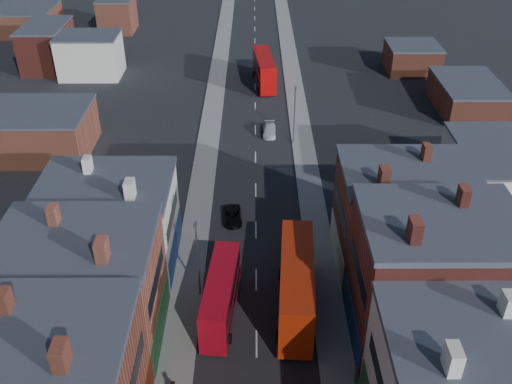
{
  "coord_description": "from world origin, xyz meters",
  "views": [
    {
      "loc": [
        -0.15,
        -9.28,
        36.62
      ],
      "look_at": [
        0.0,
        36.96,
        6.83
      ],
      "focal_mm": 40.0,
      "sensor_mm": 36.0,
      "label": 1
    }
  ],
  "objects_px": {
    "bus_2": "(264,69)",
    "ped_3": "(356,374)",
    "bus_0": "(221,295)",
    "car_2": "(233,216)",
    "car_3": "(269,130)",
    "bus_1": "(296,285)"
  },
  "relations": [
    {
      "from": "bus_2",
      "to": "ped_3",
      "type": "relative_size",
      "value": 6.97
    },
    {
      "from": "bus_0",
      "to": "car_2",
      "type": "distance_m",
      "value": 14.51
    },
    {
      "from": "bus_0",
      "to": "car_3",
      "type": "height_order",
      "value": "bus_0"
    },
    {
      "from": "car_2",
      "to": "ped_3",
      "type": "bearing_deg",
      "value": -69.48
    },
    {
      "from": "car_3",
      "to": "ped_3",
      "type": "relative_size",
      "value": 2.57
    },
    {
      "from": "car_2",
      "to": "bus_0",
      "type": "bearing_deg",
      "value": -96.78
    },
    {
      "from": "bus_1",
      "to": "ped_3",
      "type": "relative_size",
      "value": 7.51
    },
    {
      "from": "bus_0",
      "to": "ped_3",
      "type": "xyz_separation_m",
      "value": [
        10.78,
        -7.4,
        -1.38
      ]
    },
    {
      "from": "bus_0",
      "to": "ped_3",
      "type": "bearing_deg",
      "value": -29.23
    },
    {
      "from": "bus_1",
      "to": "bus_2",
      "type": "relative_size",
      "value": 1.08
    },
    {
      "from": "bus_1",
      "to": "car_2",
      "type": "xyz_separation_m",
      "value": [
        -6.06,
        13.71,
        -2.31
      ]
    },
    {
      "from": "car_2",
      "to": "ped_3",
      "type": "relative_size",
      "value": 2.48
    },
    {
      "from": "bus_2",
      "to": "car_3",
      "type": "distance_m",
      "value": 18.38
    },
    {
      "from": "bus_2",
      "to": "car_2",
      "type": "height_order",
      "value": "bus_2"
    },
    {
      "from": "car_2",
      "to": "ped_3",
      "type": "distance_m",
      "value": 24.09
    },
    {
      "from": "bus_1",
      "to": "bus_2",
      "type": "distance_m",
      "value": 52.78
    },
    {
      "from": "bus_0",
      "to": "bus_2",
      "type": "bearing_deg",
      "value": 90.32
    },
    {
      "from": "bus_0",
      "to": "bus_2",
      "type": "distance_m",
      "value": 53.63
    },
    {
      "from": "bus_0",
      "to": "bus_2",
      "type": "height_order",
      "value": "bus_2"
    },
    {
      "from": "car_3",
      "to": "bus_0",
      "type": "bearing_deg",
      "value": -96.3
    },
    {
      "from": "bus_0",
      "to": "bus_1",
      "type": "height_order",
      "value": "bus_1"
    },
    {
      "from": "bus_0",
      "to": "car_3",
      "type": "relative_size",
      "value": 2.37
    }
  ]
}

